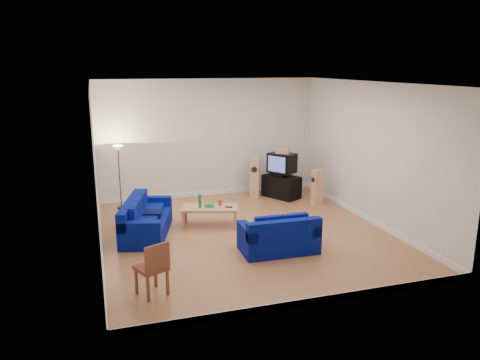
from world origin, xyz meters
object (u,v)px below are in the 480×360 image
object	(u,v)px
television	(282,163)
coffee_table	(210,209)
tv_stand	(281,187)
sofa_loveseat	(279,238)
sofa_three_seat	(144,222)

from	to	relation	value
television	coffee_table	bearing A→B (deg)	-88.14
tv_stand	sofa_loveseat	bearing A→B (deg)	-52.92
tv_stand	television	xyz separation A→B (m)	(0.01, 0.02, 0.66)
coffee_table	tv_stand	bearing A→B (deg)	35.06
sofa_three_seat	television	xyz separation A→B (m)	(3.92, 1.84, 0.68)
tv_stand	television	distance (m)	0.66
sofa_three_seat	coffee_table	xyz separation A→B (m)	(1.47, 0.12, 0.12)
coffee_table	sofa_three_seat	bearing A→B (deg)	-175.47
tv_stand	coffee_table	bearing A→B (deg)	-85.01
sofa_loveseat	tv_stand	bearing A→B (deg)	68.65
sofa_three_seat	sofa_loveseat	bearing A→B (deg)	69.46
sofa_three_seat	coffee_table	bearing A→B (deg)	110.21
tv_stand	television	bearing A→B (deg)	131.31
sofa_three_seat	tv_stand	distance (m)	4.32
coffee_table	tv_stand	xyz separation A→B (m)	(2.44, 1.71, -0.10)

